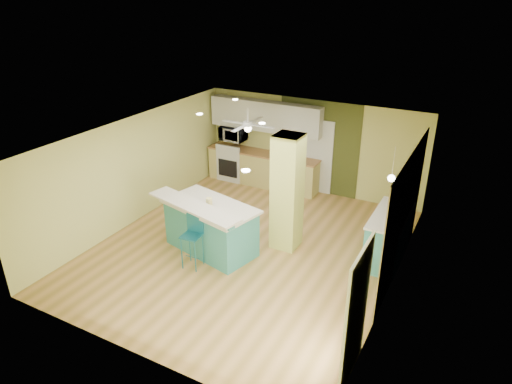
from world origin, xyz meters
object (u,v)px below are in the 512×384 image
peninsula (210,226)px  side_counter (388,237)px  bar_stool (193,233)px  canister (209,202)px  fruit_bowl (282,156)px

peninsula → side_counter: peninsula is taller
peninsula → bar_stool: bearing=-74.2°
side_counter → canister: canister is taller
peninsula → fruit_bowl: size_ratio=7.19×
bar_stool → side_counter: size_ratio=0.69×
fruit_bowl → canister: size_ratio=2.01×
side_counter → canister: bearing=-157.3°
canister → bar_stool: bearing=-88.0°
bar_stool → side_counter: bar_stool is taller
peninsula → bar_stool: (0.03, -0.63, 0.17)m
peninsula → side_counter: bearing=36.1°
side_counter → bar_stool: bearing=-148.6°
side_counter → fruit_bowl: 4.02m
fruit_bowl → canister: 3.53m
fruit_bowl → side_counter: bearing=-32.0°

